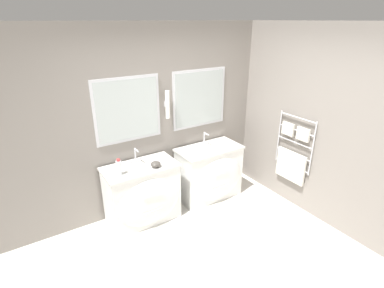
{
  "coord_description": "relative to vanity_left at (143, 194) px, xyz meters",
  "views": [
    {
      "loc": [
        -1.71,
        -1.88,
        2.62
      ],
      "look_at": [
        0.27,
        1.21,
        1.08
      ],
      "focal_mm": 28.0,
      "sensor_mm": 36.0,
      "label": 1
    }
  ],
  "objects": [
    {
      "name": "vanity_left",
      "position": [
        0.0,
        0.0,
        0.0
      ],
      "size": [
        0.98,
        0.58,
        0.83
      ],
      "color": "white",
      "rests_on": "ground_plane"
    },
    {
      "name": "amenity_bowl",
      "position": [
        0.16,
        -0.1,
        0.44
      ],
      "size": [
        0.13,
        0.13,
        0.08
      ],
      "color": "#4C4742",
      "rests_on": "vanity_left"
    },
    {
      "name": "soap_dish",
      "position": [
        0.92,
        -0.06,
        0.42
      ],
      "size": [
        0.1,
        0.07,
        0.04
      ],
      "color": "white",
      "rests_on": "vanity_right"
    },
    {
      "name": "faucet_right",
      "position": [
        1.12,
        0.16,
        0.51
      ],
      "size": [
        0.17,
        0.13,
        0.21
      ],
      "color": "silver",
      "rests_on": "vanity_right"
    },
    {
      "name": "ground_plane",
      "position": [
        0.39,
        -1.42,
        -0.43
      ],
      "size": [
        16.0,
        16.0,
        0.0
      ],
      "primitive_type": "plane",
      "color": "silver"
    },
    {
      "name": "wall_right",
      "position": [
        2.11,
        -0.64,
        0.86
      ],
      "size": [
        0.13,
        3.6,
        2.6
      ],
      "color": "gray",
      "rests_on": "ground_plane"
    },
    {
      "name": "vanity_right",
      "position": [
        1.12,
        0.0,
        0.0
      ],
      "size": [
        0.98,
        0.58,
        0.83
      ],
      "color": "white",
      "rests_on": "ground_plane"
    },
    {
      "name": "faucet_left",
      "position": [
        0.0,
        0.16,
        0.51
      ],
      "size": [
        0.17,
        0.13,
        0.21
      ],
      "color": "silver",
      "rests_on": "vanity_left"
    },
    {
      "name": "toiletry_bottle",
      "position": [
        -0.31,
        -0.05,
        0.51
      ],
      "size": [
        0.07,
        0.07,
        0.21
      ],
      "color": "silver",
      "rests_on": "vanity_left"
    },
    {
      "name": "wall_back",
      "position": [
        0.4,
        0.34,
        0.88
      ],
      "size": [
        4.98,
        0.14,
        2.6
      ],
      "color": "gray",
      "rests_on": "ground_plane"
    }
  ]
}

